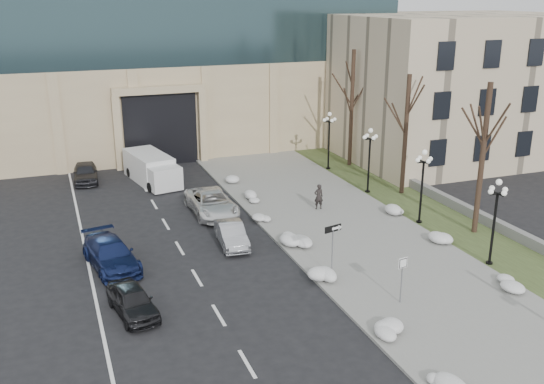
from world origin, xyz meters
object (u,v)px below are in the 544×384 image
Objects in this scene: keep_sign at (402,270)px; lamppost_a at (496,211)px; car_e at (85,172)px; lamppost_c at (370,152)px; car_d at (212,203)px; pedestrian at (319,197)px; car_a at (133,301)px; box_truck at (152,169)px; one_way_sign at (336,234)px; car_b at (231,234)px; lamppost_d at (329,133)px; car_c at (111,254)px; lamppost_b at (423,177)px.

keep_sign is 7.13m from lamppost_a.
lamppost_c is (18.69, -10.07, 2.34)m from car_e.
pedestrian is at bearing -16.35° from car_d.
car_a is 20.24m from box_truck.
box_truck is at bearing -44.46° from pedestrian.
one_way_sign is 0.59× the size of lamppost_a.
lamppost_d reaches higher than car_b.
lamppost_b reaches higher than car_c.
lamppost_d is at bearing 50.61° from car_b.
one_way_sign is at bearing -149.70° from lamppost_b.
lamppost_b and lamppost_d have the same top height.
car_b is at bearing -63.06° from car_e.
lamppost_a is 6.50m from lamppost_b.
car_b is at bearing -154.88° from lamppost_c.
box_truck is (-2.36, 8.43, 0.25)m from car_d.
car_c is at bearing 20.80° from pedestrian.
car_a is at bearing 168.47° from one_way_sign.
lamppost_a is (4.85, -10.92, 2.10)m from pedestrian.
car_b is 2.32× the size of pedestrian.
car_e is (-6.77, 15.66, 0.09)m from car_b.
keep_sign is at bearing -72.46° from car_d.
car_e is at bearing 81.13° from car_a.
car_e is at bearing 103.32° from one_way_sign.
pedestrian is at bearing -37.73° from car_e.
keep_sign reaches higher than pedestrian.
car_e is at bearing 106.51° from keep_sign.
lamppost_d is (18.69, -3.57, 2.34)m from car_e.
car_d is (0.32, 5.39, 0.12)m from car_b.
car_b is at bearing 175.63° from lamppost_b.
lamppost_c is (11.92, 5.59, 2.42)m from car_b.
car_b is 0.71× the size of car_d.
box_truck is 20.41m from one_way_sign.
one_way_sign reaches higher than pedestrian.
pedestrian is (13.84, -12.15, 0.23)m from car_e.
lamppost_b is at bearing 17.59° from one_way_sign.
lamppost_d reaches higher than pedestrian.
car_e is 21.36m from lamppost_c.
car_a is 0.89× the size of car_e.
lamppost_d is at bearing 52.46° from one_way_sign.
lamppost_d is (0.00, 13.00, 0.00)m from lamppost_b.
lamppost_d is (11.60, 6.69, 2.31)m from car_d.
car_a is at bearing 175.40° from lamppost_a.
car_d is 3.25× the size of pedestrian.
lamppost_c is 1.00× the size of lamppost_d.
lamppost_b is (11.92, -0.91, 2.42)m from car_b.
car_c is (-6.74, -0.63, 0.09)m from car_b.
lamppost_a is at bearing -30.07° from car_c.
keep_sign is 0.49× the size of lamppost_c.
car_c is at bearing -86.33° from car_e.
lamppost_c reaches higher than box_truck.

